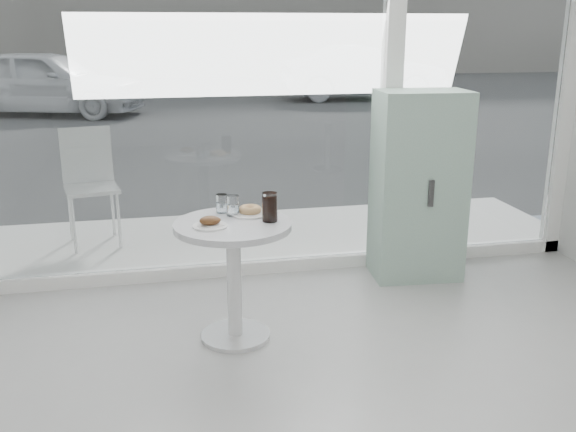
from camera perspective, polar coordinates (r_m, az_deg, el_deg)
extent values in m
cube|color=white|center=(5.23, -0.82, -4.33)|extent=(5.00, 0.12, 0.10)
cube|color=white|center=(5.88, 23.62, 11.17)|extent=(0.12, 0.12, 3.00)
cube|color=white|center=(5.15, 9.19, 11.74)|extent=(0.14, 0.14, 3.00)
cube|color=white|center=(4.82, -10.10, 10.20)|extent=(3.21, 0.02, 2.60)
cube|color=white|center=(5.49, 16.85, 10.48)|extent=(1.41, 0.02, 2.60)
cylinder|color=silver|center=(4.17, -4.68, -10.53)|extent=(0.44, 0.44, 0.03)
cylinder|color=silver|center=(4.03, -4.80, -6.02)|extent=(0.09, 0.09, 0.70)
cylinder|color=white|center=(3.90, -4.93, -0.85)|extent=(0.72, 0.72, 0.04)
cube|color=silver|center=(5.98, -2.31, -1.89)|extent=(5.60, 1.60, 0.05)
cube|color=#343434|center=(17.92, -9.05, 10.16)|extent=(40.00, 24.00, 0.00)
cube|color=#82A693|center=(5.05, 11.52, 2.63)|extent=(0.71, 0.50, 1.46)
cube|color=#333333|center=(4.84, 12.60, 1.97)|extent=(0.04, 0.02, 0.20)
cylinder|color=silver|center=(5.71, -18.50, -0.79)|extent=(0.03, 0.03, 0.49)
cylinder|color=silver|center=(5.74, -14.80, -0.38)|extent=(0.03, 0.03, 0.49)
cylinder|color=silver|center=(6.07, -18.79, 0.18)|extent=(0.03, 0.03, 0.49)
cylinder|color=silver|center=(6.10, -15.31, 0.56)|extent=(0.03, 0.03, 0.49)
cube|color=silver|center=(5.83, -17.06, 2.34)|extent=(0.51, 0.51, 0.03)
cube|color=silver|center=(5.98, -17.48, 5.23)|extent=(0.44, 0.10, 0.49)
imported|color=silver|center=(15.51, -20.68, 11.08)|extent=(4.60, 3.02, 1.46)
imported|color=#A9ABB1|center=(17.88, 6.62, 12.56)|extent=(4.46, 1.81, 1.44)
cylinder|color=white|center=(3.82, -6.94, -0.89)|extent=(0.21, 0.21, 0.01)
cube|color=white|center=(3.80, -6.63, -0.77)|extent=(0.13, 0.12, 0.00)
ellipsoid|color=#331A0E|center=(3.81, -6.96, -0.40)|extent=(0.12, 0.10, 0.05)
ellipsoid|color=#331A0E|center=(3.83, -6.46, -0.36)|extent=(0.06, 0.06, 0.03)
cylinder|color=white|center=(4.05, -3.39, 0.22)|extent=(0.25, 0.25, 0.01)
torus|color=tan|center=(4.04, -3.39, 0.57)|extent=(0.14, 0.14, 0.05)
cylinder|color=white|center=(4.09, -5.91, 1.12)|extent=(0.07, 0.07, 0.12)
cylinder|color=white|center=(4.10, -5.90, 0.78)|extent=(0.06, 0.06, 0.06)
cylinder|color=white|center=(4.01, -4.91, 0.93)|extent=(0.08, 0.08, 0.13)
cylinder|color=white|center=(4.02, -4.90, 0.56)|extent=(0.07, 0.07, 0.07)
cylinder|color=white|center=(3.88, -1.63, 0.80)|extent=(0.09, 0.09, 0.18)
cylinder|color=black|center=(3.88, -1.63, 0.69)|extent=(0.08, 0.08, 0.16)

